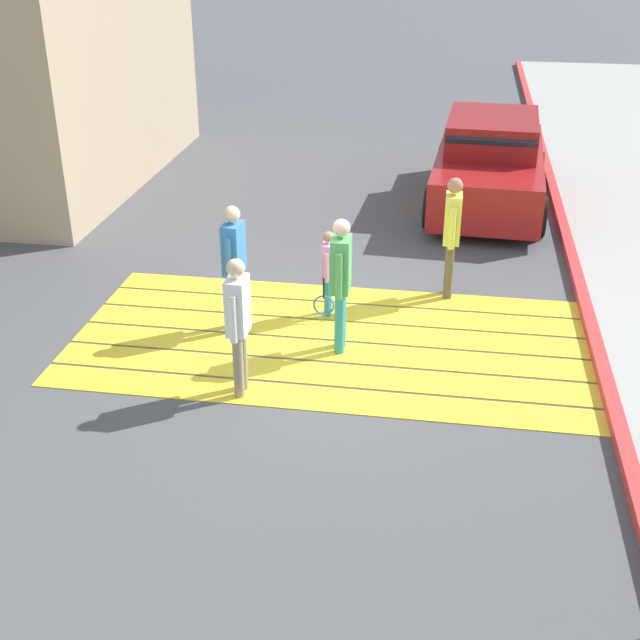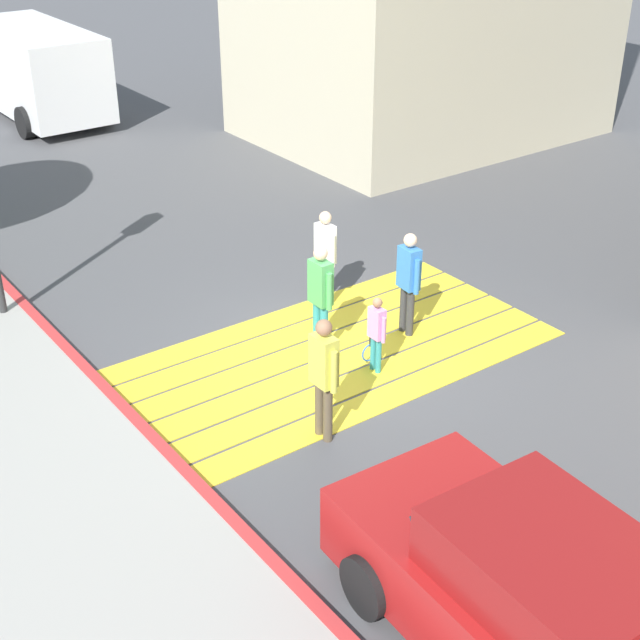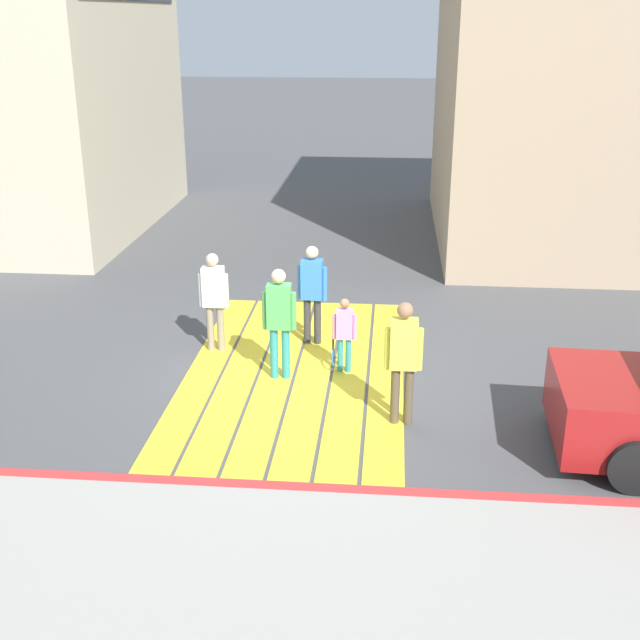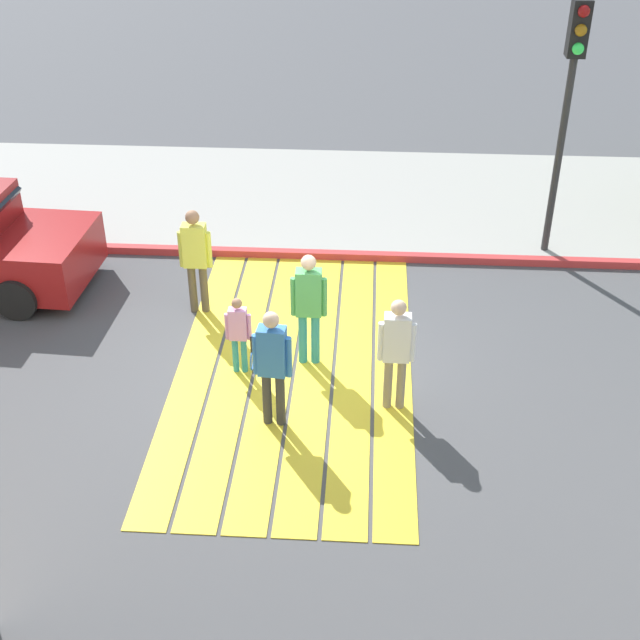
% 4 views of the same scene
% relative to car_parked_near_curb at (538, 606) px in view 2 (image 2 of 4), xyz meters
% --- Properties ---
extents(ground_plane, '(120.00, 120.00, 0.00)m').
position_rel_car_parked_near_curb_xyz_m(ground_plane, '(2.00, 5.61, -0.73)').
color(ground_plane, '#4C4C4F').
extents(crosswalk_stripes, '(6.40, 3.25, 0.01)m').
position_rel_car_parked_near_curb_xyz_m(crosswalk_stripes, '(2.00, 5.61, -0.73)').
color(crosswalk_stripes, yellow).
rests_on(crosswalk_stripes, ground).
extents(curb_painted, '(0.16, 40.00, 0.13)m').
position_rel_car_parked_near_curb_xyz_m(curb_painted, '(-1.25, 5.61, -0.67)').
color(curb_painted, '#BC3333').
rests_on(curb_painted, ground).
extents(car_parked_near_curb, '(2.15, 4.39, 1.57)m').
position_rel_car_parked_near_curb_xyz_m(car_parked_near_curb, '(0.00, 0.00, 0.00)').
color(car_parked_near_curb, maroon).
rests_on(car_parked_near_curb, ground).
extents(van_down_street, '(2.38, 5.21, 2.35)m').
position_rel_car_parked_near_curb_xyz_m(van_down_street, '(3.22, 20.36, 0.54)').
color(van_down_street, silver).
rests_on(van_down_street, ground).
extents(pedestrian_adult_lead, '(0.24, 0.49, 1.66)m').
position_rel_car_parked_near_curb_xyz_m(pedestrian_adult_lead, '(3.23, 5.46, 0.23)').
color(pedestrian_adult_lead, '#333338').
rests_on(pedestrian_adult_lead, ground).
extents(pedestrian_adult_trailing, '(0.22, 0.50, 1.69)m').
position_rel_car_parked_near_curb_xyz_m(pedestrian_adult_trailing, '(1.85, 5.81, 0.25)').
color(pedestrian_adult_trailing, teal).
rests_on(pedestrian_adult_trailing, ground).
extents(pedestrian_adult_side, '(0.21, 0.48, 1.62)m').
position_rel_car_parked_near_curb_xyz_m(pedestrian_adult_side, '(2.80, 6.98, 0.21)').
color(pedestrian_adult_side, gray).
rests_on(pedestrian_adult_side, ground).
extents(pedestrian_teen_behind, '(0.22, 0.50, 1.70)m').
position_rel_car_parked_near_curb_xyz_m(pedestrian_teen_behind, '(0.59, 4.02, 0.25)').
color(pedestrian_teen_behind, brown).
rests_on(pedestrian_teen_behind, ground).
extents(pedestrian_child_with_racket, '(0.28, 0.37, 1.18)m').
position_rel_car_parked_near_curb_xyz_m(pedestrian_child_with_racket, '(2.14, 4.88, -0.08)').
color(pedestrian_child_with_racket, teal).
rests_on(pedestrian_child_with_racket, ground).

